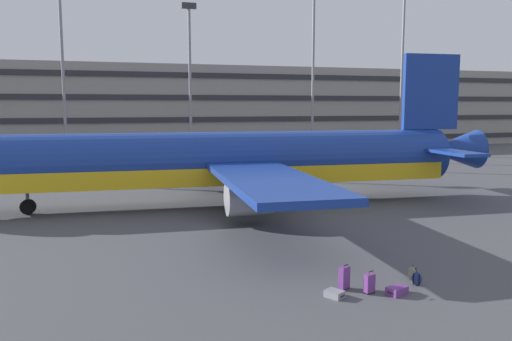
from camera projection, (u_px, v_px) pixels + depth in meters
ground_plane at (160, 206)px, 33.12m from camera, size 600.00×600.00×0.00m
terminal_structure at (122, 108)px, 75.86m from camera, size 130.04×16.55×12.12m
airliner at (228, 161)px, 33.18m from camera, size 36.82×29.78×10.04m
light_mast_center_left at (62, 49)px, 59.45m from camera, size 1.80×0.50×22.67m
light_mast_center_right at (190, 68)px, 64.12m from camera, size 1.80×0.50×19.05m
light_mast_right at (313, 45)px, 68.64m from camera, size 1.80×0.50×25.70m
light_mast_far_right at (403, 52)px, 72.78m from camera, size 1.80×0.50×24.66m
suitcase_orange at (344, 277)px, 18.13m from camera, size 0.46×0.38×0.92m
suitcase_scuffed at (335, 294)px, 17.41m from camera, size 0.69×0.75×0.24m
suitcase_small at (369, 283)px, 17.75m from camera, size 0.41×0.30×0.82m
suitcase_teal at (397, 291)px, 17.68m from camera, size 0.83×0.68×0.28m
backpack_purple at (412, 273)px, 19.21m from camera, size 0.30×0.41×0.54m
backpack_navy at (417, 279)px, 18.55m from camera, size 0.39×0.40×0.55m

